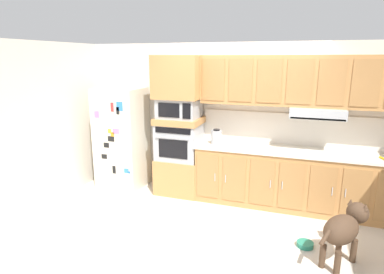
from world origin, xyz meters
The scene contains 17 objects.
ground_plane centered at (0.00, 0.00, 0.00)m, with size 9.60×9.60×0.00m, color beige.
back_kitchen_wall centered at (0.00, 1.11, 1.25)m, with size 6.20×0.12×2.50m, color beige.
side_panel_left centered at (-2.80, 0.00, 1.25)m, with size 0.12×7.10×2.50m, color beige.
refrigerator centered at (-2.05, 0.68, 0.88)m, with size 0.76×0.73×1.76m.
oven_base_cabinet centered at (-0.99, 0.75, 0.30)m, with size 0.74×0.62×0.60m, color #B77F47.
built_in_oven centered at (-0.99, 0.75, 0.90)m, with size 0.70×0.62×0.60m.
appliance_mid_shelf centered at (-0.99, 0.75, 1.25)m, with size 0.74×0.62×0.10m, color #B77F47.
microwave centered at (-0.99, 0.75, 1.46)m, with size 0.64×0.54×0.32m.
appliance_upper_cabinet centered at (-0.99, 0.75, 1.96)m, with size 0.74×0.62×0.68m, color #B77F47.
lower_cabinet_run centered at (0.85, 0.75, 0.44)m, with size 2.94×0.63×0.88m.
countertop_slab centered at (0.85, 0.75, 0.90)m, with size 2.98×0.64×0.04m, color silver.
backsplash_panel centered at (0.85, 1.04, 1.17)m, with size 2.98×0.02×0.50m, color silver.
upper_cabinet_with_hood centered at (0.87, 0.87, 1.90)m, with size 2.94×0.48×0.88m.
screwdriver centered at (2.01, 0.67, 0.93)m, with size 0.16×0.15×0.03m.
electric_kettle centered at (-0.34, 0.70, 1.03)m, with size 0.17×0.17×0.24m.
dog centered at (1.47, -0.53, 0.43)m, with size 0.60×0.87×0.66m.
dog_food_bowl centered at (1.08, -0.35, 0.03)m, with size 0.20×0.20×0.06m.
Camera 1 is at (0.94, -4.20, 2.26)m, focal length 30.60 mm.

